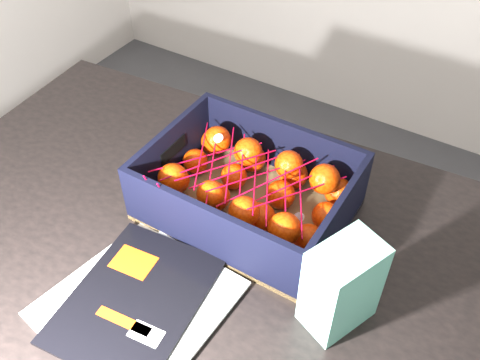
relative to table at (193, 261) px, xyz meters
The scene contains 7 objects.
room_shell 0.67m from the table, 47.67° to the right, with size 3.54×3.54×2.50m.
table is the anchor object (origin of this frame).
magazine_stack 0.22m from the table, 83.21° to the right, with size 0.30×0.31×0.02m.
produce_crate 0.19m from the table, 56.01° to the left, with size 0.38×0.29×0.13m.
clementine_heap 0.20m from the table, 55.33° to the left, with size 0.36×0.27×0.10m.
mesh_net 0.23m from the table, 56.99° to the left, with size 0.32×0.26×0.09m.
retail_carton 0.37m from the table, ahead, with size 0.08×0.11×0.17m, color silver.
Camera 1 is at (0.23, -0.30, 1.53)m, focal length 39.15 mm.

